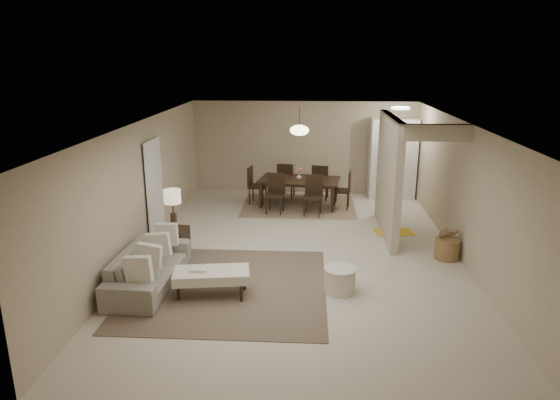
# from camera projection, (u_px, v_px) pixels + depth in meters

# --- Properties ---
(floor) EXTENTS (9.00, 9.00, 0.00)m
(floor) POSITION_uv_depth(u_px,v_px,m) (300.00, 253.00, 9.60)
(floor) COLOR beige
(floor) RESTS_ON ground
(ceiling) EXTENTS (9.00, 9.00, 0.00)m
(ceiling) POSITION_uv_depth(u_px,v_px,m) (301.00, 123.00, 8.90)
(ceiling) COLOR white
(ceiling) RESTS_ON back_wall
(back_wall) EXTENTS (6.00, 0.00, 6.00)m
(back_wall) POSITION_uv_depth(u_px,v_px,m) (304.00, 148.00, 13.57)
(back_wall) COLOR tan
(back_wall) RESTS_ON floor
(left_wall) EXTENTS (0.00, 9.00, 9.00)m
(left_wall) POSITION_uv_depth(u_px,v_px,m) (142.00, 188.00, 9.42)
(left_wall) COLOR tan
(left_wall) RESTS_ON floor
(right_wall) EXTENTS (0.00, 9.00, 9.00)m
(right_wall) POSITION_uv_depth(u_px,v_px,m) (465.00, 193.00, 9.08)
(right_wall) COLOR tan
(right_wall) RESTS_ON floor
(partition) EXTENTS (0.15, 2.50, 2.50)m
(partition) POSITION_uv_depth(u_px,v_px,m) (388.00, 176.00, 10.35)
(partition) COLOR tan
(partition) RESTS_ON floor
(doorway) EXTENTS (0.04, 0.90, 2.04)m
(doorway) POSITION_uv_depth(u_px,v_px,m) (154.00, 192.00, 10.06)
(doorway) COLOR black
(doorway) RESTS_ON floor
(pantry_cabinet) EXTENTS (1.20, 0.55, 2.10)m
(pantry_cabinet) POSITION_uv_depth(u_px,v_px,m) (393.00, 159.00, 13.15)
(pantry_cabinet) COLOR white
(pantry_cabinet) RESTS_ON floor
(flush_light) EXTENTS (0.44, 0.44, 0.05)m
(flush_light) POSITION_uv_depth(u_px,v_px,m) (400.00, 108.00, 11.85)
(flush_light) COLOR white
(flush_light) RESTS_ON ceiling
(living_rug) EXTENTS (3.20, 3.20, 0.01)m
(living_rug) POSITION_uv_depth(u_px,v_px,m) (228.00, 287.00, 8.20)
(living_rug) COLOR brown
(living_rug) RESTS_ON floor
(sofa) EXTENTS (2.17, 0.90, 0.63)m
(sofa) POSITION_uv_depth(u_px,v_px,m) (149.00, 268.00, 8.18)
(sofa) COLOR gray
(sofa) RESTS_ON floor
(ottoman_bench) EXTENTS (1.24, 0.70, 0.42)m
(ottoman_bench) POSITION_uv_depth(u_px,v_px,m) (212.00, 276.00, 7.83)
(ottoman_bench) COLOR beige
(ottoman_bench) RESTS_ON living_rug
(side_table) EXTENTS (0.52, 0.52, 0.50)m
(side_table) POSITION_uv_depth(u_px,v_px,m) (175.00, 240.00, 9.57)
(side_table) COLOR black
(side_table) RESTS_ON floor
(table_lamp) EXTENTS (0.32, 0.32, 0.76)m
(table_lamp) POSITION_uv_depth(u_px,v_px,m) (172.00, 200.00, 9.34)
(table_lamp) COLOR #49311F
(table_lamp) RESTS_ON side_table
(round_pouf) EXTENTS (0.52, 0.52, 0.40)m
(round_pouf) POSITION_uv_depth(u_px,v_px,m) (340.00, 280.00, 7.99)
(round_pouf) COLOR beige
(round_pouf) RESTS_ON floor
(wicker_basket) EXTENTS (0.55, 0.55, 0.39)m
(wicker_basket) POSITION_uv_depth(u_px,v_px,m) (447.00, 249.00, 9.30)
(wicker_basket) COLOR olive
(wicker_basket) RESTS_ON floor
(dining_rug) EXTENTS (2.80, 2.10, 0.01)m
(dining_rug) POSITION_uv_depth(u_px,v_px,m) (299.00, 206.00, 12.62)
(dining_rug) COLOR #8C7757
(dining_rug) RESTS_ON floor
(dining_table) EXTENTS (2.11, 1.38, 0.69)m
(dining_table) POSITION_uv_depth(u_px,v_px,m) (299.00, 193.00, 12.53)
(dining_table) COLOR black
(dining_table) RESTS_ON dining_rug
(dining_chairs) EXTENTS (2.59, 2.02, 0.95)m
(dining_chairs) POSITION_uv_depth(u_px,v_px,m) (299.00, 188.00, 12.49)
(dining_chairs) COLOR black
(dining_chairs) RESTS_ON dining_rug
(vase) EXTENTS (0.14, 0.14, 0.13)m
(vase) POSITION_uv_depth(u_px,v_px,m) (299.00, 177.00, 12.41)
(vase) COLOR white
(vase) RESTS_ON dining_table
(yellow_mat) EXTENTS (0.86, 0.59, 0.01)m
(yellow_mat) POSITION_uv_depth(u_px,v_px,m) (394.00, 232.00, 10.73)
(yellow_mat) COLOR gold
(yellow_mat) RESTS_ON floor
(pendant_light) EXTENTS (0.46, 0.46, 0.71)m
(pendant_light) POSITION_uv_depth(u_px,v_px,m) (299.00, 130.00, 12.09)
(pendant_light) COLOR #49311F
(pendant_light) RESTS_ON ceiling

